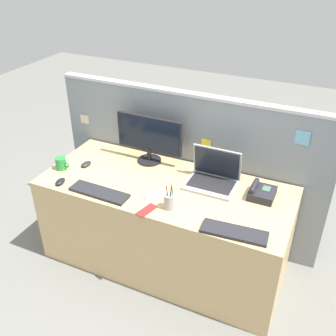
{
  "coord_description": "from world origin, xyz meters",
  "views": [
    {
      "loc": [
        1.02,
        -2.16,
        2.33
      ],
      "look_at": [
        0.0,
        0.05,
        0.86
      ],
      "focal_mm": 41.54,
      "sensor_mm": 36.0,
      "label": 1
    }
  ],
  "objects_px": {
    "cell_phone_silver_slab": "(153,194)",
    "keyboard_spare": "(234,232)",
    "desk_phone": "(261,193)",
    "computer_mouse_left_hand": "(60,182)",
    "keyboard_main": "(99,192)",
    "computer_mouse_right_hand": "(86,164)",
    "laptop": "(213,176)",
    "desktop_monitor": "(149,137)",
    "coffee_mug": "(61,163)",
    "pen_cup": "(170,201)",
    "cell_phone_red_case": "(146,210)"
  },
  "relations": [
    {
      "from": "desk_phone",
      "to": "keyboard_spare",
      "type": "xyz_separation_m",
      "value": [
        -0.06,
        -0.46,
        -0.02
      ]
    },
    {
      "from": "desktop_monitor",
      "to": "computer_mouse_right_hand",
      "type": "relative_size",
      "value": 5.53
    },
    {
      "from": "computer_mouse_right_hand",
      "to": "cell_phone_silver_slab",
      "type": "distance_m",
      "value": 0.68
    },
    {
      "from": "computer_mouse_right_hand",
      "to": "cell_phone_silver_slab",
      "type": "relative_size",
      "value": 0.65
    },
    {
      "from": "desktop_monitor",
      "to": "keyboard_main",
      "type": "xyz_separation_m",
      "value": [
        -0.11,
        -0.57,
        -0.21
      ]
    },
    {
      "from": "computer_mouse_right_hand",
      "to": "computer_mouse_left_hand",
      "type": "bearing_deg",
      "value": -87.86
    },
    {
      "from": "laptop",
      "to": "keyboard_main",
      "type": "distance_m",
      "value": 0.84
    },
    {
      "from": "keyboard_spare",
      "to": "cell_phone_red_case",
      "type": "height_order",
      "value": "keyboard_spare"
    },
    {
      "from": "computer_mouse_right_hand",
      "to": "computer_mouse_left_hand",
      "type": "xyz_separation_m",
      "value": [
        -0.02,
        -0.29,
        0.0
      ]
    },
    {
      "from": "desktop_monitor",
      "to": "pen_cup",
      "type": "height_order",
      "value": "desktop_monitor"
    },
    {
      "from": "desk_phone",
      "to": "computer_mouse_left_hand",
      "type": "xyz_separation_m",
      "value": [
        -1.39,
        -0.46,
        -0.02
      ]
    },
    {
      "from": "computer_mouse_right_hand",
      "to": "coffee_mug",
      "type": "bearing_deg",
      "value": -133.72
    },
    {
      "from": "keyboard_spare",
      "to": "cell_phone_silver_slab",
      "type": "height_order",
      "value": "keyboard_spare"
    },
    {
      "from": "laptop",
      "to": "keyboard_spare",
      "type": "bearing_deg",
      "value": -57.59
    },
    {
      "from": "desktop_monitor",
      "to": "keyboard_spare",
      "type": "distance_m",
      "value": 1.08
    },
    {
      "from": "keyboard_main",
      "to": "pen_cup",
      "type": "relative_size",
      "value": 2.36
    },
    {
      "from": "computer_mouse_left_hand",
      "to": "keyboard_main",
      "type": "bearing_deg",
      "value": -6.37
    },
    {
      "from": "computer_mouse_right_hand",
      "to": "cell_phone_red_case",
      "type": "bearing_deg",
      "value": -17.39
    },
    {
      "from": "laptop",
      "to": "keyboard_main",
      "type": "relative_size",
      "value": 0.82
    },
    {
      "from": "pen_cup",
      "to": "keyboard_main",
      "type": "bearing_deg",
      "value": -173.79
    },
    {
      "from": "cell_phone_red_case",
      "to": "cell_phone_silver_slab",
      "type": "bearing_deg",
      "value": 118.21
    },
    {
      "from": "desk_phone",
      "to": "computer_mouse_right_hand",
      "type": "xyz_separation_m",
      "value": [
        -1.37,
        -0.16,
        -0.02
      ]
    },
    {
      "from": "laptop",
      "to": "desk_phone",
      "type": "xyz_separation_m",
      "value": [
        0.37,
        -0.02,
        -0.03
      ]
    },
    {
      "from": "keyboard_main",
      "to": "computer_mouse_right_hand",
      "type": "height_order",
      "value": "computer_mouse_right_hand"
    },
    {
      "from": "coffee_mug",
      "to": "keyboard_main",
      "type": "bearing_deg",
      "value": -19.72
    },
    {
      "from": "desktop_monitor",
      "to": "cell_phone_silver_slab",
      "type": "distance_m",
      "value": 0.53
    },
    {
      "from": "laptop",
      "to": "cell_phone_red_case",
      "type": "xyz_separation_m",
      "value": [
        -0.29,
        -0.51,
        -0.06
      ]
    },
    {
      "from": "laptop",
      "to": "keyboard_spare",
      "type": "distance_m",
      "value": 0.58
    },
    {
      "from": "keyboard_main",
      "to": "coffee_mug",
      "type": "distance_m",
      "value": 0.49
    },
    {
      "from": "computer_mouse_right_hand",
      "to": "cell_phone_red_case",
      "type": "distance_m",
      "value": 0.78
    },
    {
      "from": "pen_cup",
      "to": "cell_phone_silver_slab",
      "type": "relative_size",
      "value": 1.23
    },
    {
      "from": "keyboard_main",
      "to": "cell_phone_red_case",
      "type": "xyz_separation_m",
      "value": [
        0.4,
        -0.04,
        -0.01
      ]
    },
    {
      "from": "keyboard_spare",
      "to": "pen_cup",
      "type": "distance_m",
      "value": 0.48
    },
    {
      "from": "desk_phone",
      "to": "cell_phone_silver_slab",
      "type": "height_order",
      "value": "desk_phone"
    },
    {
      "from": "computer_mouse_left_hand",
      "to": "cell_phone_red_case",
      "type": "bearing_deg",
      "value": -10.21
    },
    {
      "from": "laptop",
      "to": "desktop_monitor",
      "type": "bearing_deg",
      "value": 170.08
    },
    {
      "from": "pen_cup",
      "to": "cell_phone_silver_slab",
      "type": "xyz_separation_m",
      "value": [
        -0.17,
        0.1,
        -0.05
      ]
    },
    {
      "from": "cell_phone_red_case",
      "to": "computer_mouse_left_hand",
      "type": "bearing_deg",
      "value": -167.31
    },
    {
      "from": "keyboard_spare",
      "to": "computer_mouse_left_hand",
      "type": "distance_m",
      "value": 1.34
    },
    {
      "from": "computer_mouse_left_hand",
      "to": "desktop_monitor",
      "type": "bearing_deg",
      "value": 44.36
    },
    {
      "from": "keyboard_main",
      "to": "computer_mouse_right_hand",
      "type": "relative_size",
      "value": 4.44
    },
    {
      "from": "desktop_monitor",
      "to": "computer_mouse_right_hand",
      "type": "bearing_deg",
      "value": -145.82
    },
    {
      "from": "desk_phone",
      "to": "desktop_monitor",
      "type": "bearing_deg",
      "value": 172.42
    },
    {
      "from": "cell_phone_silver_slab",
      "to": "keyboard_spare",
      "type": "bearing_deg",
      "value": 13.36
    },
    {
      "from": "laptop",
      "to": "computer_mouse_right_hand",
      "type": "height_order",
      "value": "laptop"
    },
    {
      "from": "desktop_monitor",
      "to": "pen_cup",
      "type": "relative_size",
      "value": 2.94
    },
    {
      "from": "keyboard_spare",
      "to": "computer_mouse_left_hand",
      "type": "bearing_deg",
      "value": 174.89
    },
    {
      "from": "laptop",
      "to": "cell_phone_silver_slab",
      "type": "xyz_separation_m",
      "value": [
        -0.34,
        -0.32,
        -0.06
      ]
    },
    {
      "from": "computer_mouse_right_hand",
      "to": "keyboard_spare",
      "type": "bearing_deg",
      "value": -5.85
    },
    {
      "from": "desktop_monitor",
      "to": "computer_mouse_left_hand",
      "type": "xyz_separation_m",
      "value": [
        -0.45,
        -0.58,
        -0.2
      ]
    }
  ]
}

